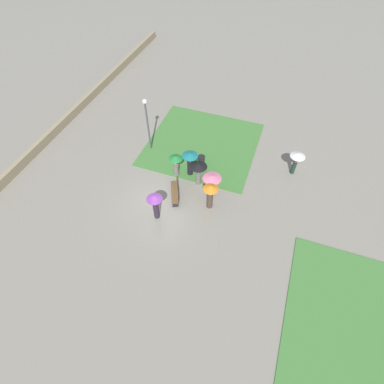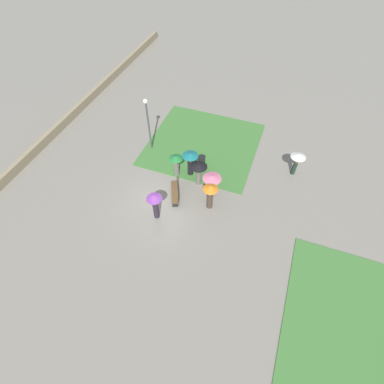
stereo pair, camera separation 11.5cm
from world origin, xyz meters
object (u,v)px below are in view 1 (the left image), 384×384
object	(u,v)px
crowd_person_green	(176,163)
crowd_person_purple	(155,203)
crowd_person_black	(199,169)
park_bench	(176,192)
lone_walker_mid_plaza	(297,158)
trash_bin	(201,161)
crowd_person_teal	(190,161)
crowd_person_pink	(212,182)
lamp_post	(147,118)
crowd_person_orange	(210,193)

from	to	relation	value
crowd_person_green	crowd_person_purple	distance (m)	3.70
crowd_person_black	crowd_person_purple	bearing A→B (deg)	-68.35
park_bench	crowd_person_black	bearing A→B (deg)	123.38
crowd_person_black	lone_walker_mid_plaza	world-z (taller)	lone_walker_mid_plaza
trash_bin	crowd_person_green	world-z (taller)	crowd_person_green
crowd_person_teal	lone_walker_mid_plaza	xyz separation A→B (m)	(-2.48, 6.60, 0.11)
crowd_person_teal	trash_bin	bearing A→B (deg)	-43.15
crowd_person_teal	lone_walker_mid_plaza	bearing A→B (deg)	-86.02
trash_bin	crowd_person_pink	bearing A→B (deg)	31.40
crowd_person_green	crowd_person_black	world-z (taller)	crowd_person_black
lamp_post	crowd_person_pink	world-z (taller)	lamp_post
crowd_person_teal	crowd_person_purple	size ratio (longest dim) A/B	0.95
crowd_person_teal	lone_walker_mid_plaza	world-z (taller)	crowd_person_teal
crowd_person_pink	lone_walker_mid_plaza	distance (m)	6.08
crowd_person_green	crowd_person_black	bearing A→B (deg)	-168.17
crowd_person_green	crowd_person_black	distance (m)	1.68
crowd_person_pink	crowd_person_black	size ratio (longest dim) A/B	1.05
park_bench	crowd_person_pink	world-z (taller)	crowd_person_pink
lone_walker_mid_plaza	crowd_person_purple	bearing A→B (deg)	149.36
lamp_post	crowd_person_green	xyz separation A→B (m)	(1.86, 2.78, -1.55)
crowd_person_green	crowd_person_orange	xyz separation A→B (m)	(1.86, 2.96, 0.14)
trash_bin	lone_walker_mid_plaza	size ratio (longest dim) A/B	0.51
crowd_person_teal	crowd_person_purple	bearing A→B (deg)	153.88
lamp_post	crowd_person_teal	world-z (taller)	lamp_post
lamp_post	crowd_person_purple	bearing A→B (deg)	28.01
trash_bin	lone_walker_mid_plaza	world-z (taller)	lone_walker_mid_plaza
lone_walker_mid_plaza	trash_bin	bearing A→B (deg)	121.31
trash_bin	crowd_person_black	distance (m)	1.83
lamp_post	crowd_person_orange	bearing A→B (deg)	57.04
crowd_person_orange	crowd_person_black	bearing A→B (deg)	-138.35
lamp_post	trash_bin	size ratio (longest dim) A/B	4.52
crowd_person_pink	crowd_person_teal	bearing A→B (deg)	64.60
crowd_person_purple	lone_walker_mid_plaza	xyz separation A→B (m)	(-6.55, 7.29, -0.00)
trash_bin	lone_walker_mid_plaza	distance (m)	6.37
park_bench	trash_bin	bearing A→B (deg)	143.63
park_bench	crowd_person_purple	xyz separation A→B (m)	(1.88, -0.49, 0.91)
crowd_person_orange	lamp_post	bearing A→B (deg)	-119.88
lamp_post	crowd_person_purple	size ratio (longest dim) A/B	2.09
park_bench	trash_bin	xyz separation A→B (m)	(-3.15, 0.67, -0.01)
crowd_person_purple	crowd_person_orange	xyz separation A→B (m)	(-1.83, 2.78, -0.09)
crowd_person_teal	crowd_person_pink	bearing A→B (deg)	-142.74
lamp_post	crowd_person_pink	bearing A→B (deg)	62.61
crowd_person_purple	crowd_person_teal	bearing A→B (deg)	-10.43
crowd_person_green	lamp_post	bearing A→B (deg)	-13.86
park_bench	crowd_person_teal	world-z (taller)	crowd_person_teal
crowd_person_orange	crowd_person_pink	bearing A→B (deg)	-165.25
trash_bin	crowd_person_orange	world-z (taller)	crowd_person_orange
crowd_person_black	lone_walker_mid_plaza	size ratio (longest dim) A/B	1.00
trash_bin	crowd_person_black	world-z (taller)	crowd_person_black
lamp_post	crowd_person_pink	distance (m)	6.41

